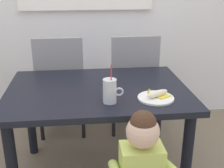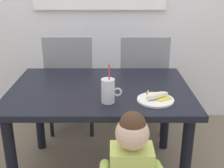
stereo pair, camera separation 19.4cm
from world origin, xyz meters
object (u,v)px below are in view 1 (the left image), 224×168
at_px(dining_table, 98,102).
at_px(toddler_standing, 141,165).
at_px(dining_chair_right, 132,78).
at_px(milk_cup, 110,92).
at_px(dining_chair_left, 61,81).
at_px(snack_plate, 156,98).
at_px(peeled_banana, 158,94).

height_order(dining_table, toddler_standing, toddler_standing).
relative_size(dining_table, dining_chair_right, 1.30).
bearing_deg(milk_cup, dining_chair_left, 111.52).
bearing_deg(snack_plate, toddler_standing, -112.40).
bearing_deg(peeled_banana, snack_plate, -151.49).
bearing_deg(dining_chair_right, peeled_banana, 90.04).
bearing_deg(toddler_standing, dining_chair_left, 110.24).
relative_size(toddler_standing, milk_cup, 3.33).
bearing_deg(snack_plate, dining_table, 147.58).
bearing_deg(dining_table, dining_chair_left, 114.18).
distance_m(dining_chair_right, peeled_banana, 0.90).
xyz_separation_m(dining_table, milk_cup, (0.06, -0.25, 0.17)).
relative_size(dining_chair_right, milk_cup, 3.82).
bearing_deg(milk_cup, snack_plate, 4.04).
height_order(milk_cup, snack_plate, milk_cup).
bearing_deg(dining_table, dining_chair_right, 60.82).
bearing_deg(peeled_banana, dining_table, 149.32).
bearing_deg(toddler_standing, snack_plate, 67.60).
relative_size(dining_table, toddler_standing, 1.49).
height_order(dining_table, dining_chair_left, dining_chair_left).
bearing_deg(milk_cup, toddler_standing, -72.76).
height_order(dining_table, snack_plate, snack_plate).
relative_size(snack_plate, peeled_banana, 1.31).
height_order(dining_chair_right, toddler_standing, dining_chair_right).
relative_size(dining_table, snack_plate, 5.42).
relative_size(dining_chair_right, toddler_standing, 1.15).
distance_m(dining_table, dining_chair_right, 0.76).
xyz_separation_m(dining_chair_left, milk_cup, (0.36, -0.91, 0.24)).
relative_size(dining_table, milk_cup, 4.95).
xyz_separation_m(milk_cup, snack_plate, (0.29, 0.02, -0.06)).
bearing_deg(dining_chair_right, dining_table, 60.82).
bearing_deg(peeled_banana, dining_chair_right, 90.04).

